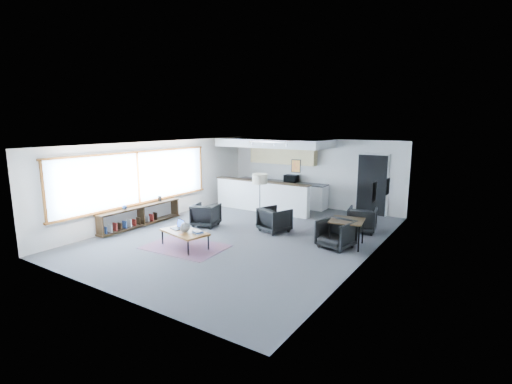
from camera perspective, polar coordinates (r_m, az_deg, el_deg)
The scene contains 21 objects.
room at distance 10.46m, azimuth -1.60°, elevation 0.21°, with size 7.02×9.02×2.62m.
window at distance 12.13m, azimuth -17.70°, elevation 1.89°, with size 0.10×5.95×1.66m.
console at distance 12.13m, azimuth -17.45°, elevation -3.55°, with size 0.35×3.00×0.80m.
kitchenette at distance 14.19m, azimuth 2.94°, elevation 3.24°, with size 4.20×1.96×2.60m.
doorway at distance 13.53m, azimuth 17.41°, elevation 1.12°, with size 1.10×0.12×2.15m.
track_light at distance 12.48m, azimuth 1.92°, elevation 7.56°, with size 1.60×0.07×0.15m.
wall_art_lower at distance 9.32m, azimuth 17.68°, elevation 0.00°, with size 0.03×0.38×0.48m.
wall_art_upper at distance 10.58m, azimuth 19.57°, elevation 0.81°, with size 0.03×0.34×0.44m.
kilim_rug at distance 9.92m, azimuth -10.85°, elevation -8.29°, with size 2.15×1.54×0.01m.
coffee_table at distance 9.80m, azimuth -10.93°, elevation -6.13°, with size 1.44×0.98×0.43m.
laptop at distance 10.05m, azimuth -11.80°, elevation -5.14°, with size 0.40×0.36×0.24m.
ceramic_pot at distance 9.66m, azimuth -10.87°, elevation -5.35°, with size 0.27×0.27×0.27m.
book_stack at distance 9.51m, azimuth -8.95°, elevation -6.13°, with size 0.32×0.29×0.08m.
coaster at distance 9.52m, azimuth -11.55°, elevation -6.42°, with size 0.11×0.11×0.01m.
armchair_left at distance 11.67m, azimuth -7.71°, elevation -3.37°, with size 0.76×0.71×0.78m, color black.
armchair_right at distance 11.00m, azimuth 2.90°, elevation -4.08°, with size 0.78×0.73×0.80m, color black.
floor_lamp at distance 11.48m, azimuth 0.60°, elevation 1.76°, with size 0.48×0.48×1.64m.
dining_table at distance 9.95m, azimuth 13.80°, elevation -4.52°, with size 0.96×0.96×0.70m.
dining_chair_near at distance 9.82m, azimuth 12.18°, elevation -6.44°, with size 0.67×0.63×0.69m, color black.
dining_chair_far at distance 11.44m, azimuth 16.01°, elevation -4.21°, with size 0.67×0.63×0.69m, color black.
microwave at distance 14.38m, azimuth 5.42°, elevation 2.20°, with size 0.51×0.28×0.35m, color black.
Camera 1 is at (5.86, -8.47, 3.17)m, focal length 26.00 mm.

